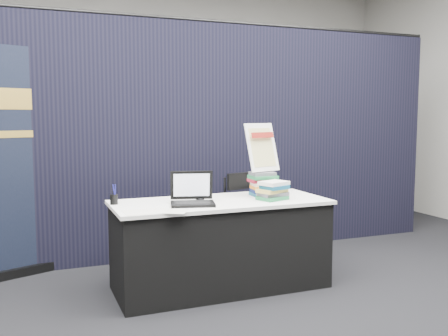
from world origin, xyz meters
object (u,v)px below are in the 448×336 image
pullup_banner (10,177)px  stacking_chair (251,217)px  book_stack_tall (263,184)px  display_table (221,244)px  info_sign (262,148)px  book_stack_short (273,191)px  laptop (191,197)px

pullup_banner → stacking_chair: bearing=-37.7°
book_stack_tall → pullup_banner: (-2.09, 0.85, 0.06)m
display_table → stacking_chair: stacking_chair is taller
info_sign → book_stack_tall: bearing=-107.3°
display_table → stacking_chair: 0.56m
info_sign → stacking_chair: bearing=77.3°
info_sign → stacking_chair: 0.69m
book_stack_short → stacking_chair: (0.00, 0.45, -0.32)m
book_stack_tall → stacking_chair: 0.41m
book_stack_short → display_table: bearing=163.8°
display_table → book_stack_tall: bearing=12.7°
stacking_chair → pullup_banner: bearing=146.7°
book_stack_tall → pullup_banner: 2.26m
book_stack_short → info_sign: info_sign is taller
laptop → book_stack_tall: 0.75m
book_stack_short → info_sign: bearing=85.7°
info_sign → laptop: bearing=178.6°
info_sign → stacking_chair: info_sign is taller
display_table → laptop: 0.53m
book_stack_tall → info_sign: bearing=90.0°
book_stack_short → info_sign: (0.02, 0.25, 0.35)m
info_sign → pullup_banner: pullup_banner is taller
book_stack_tall → book_stack_short: book_stack_tall is taller
laptop → stacking_chair: bearing=44.0°
display_table → laptop: laptop is taller
display_table → stacking_chair: (0.43, 0.33, 0.13)m
display_table → info_sign: (0.45, 0.13, 0.80)m
laptop → pullup_banner: (-1.36, 1.03, 0.11)m
display_table → pullup_banner: pullup_banner is taller
info_sign → pullup_banner: 2.26m
laptop → book_stack_short: laptop is taller
book_stack_short → laptop: bearing=176.3°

